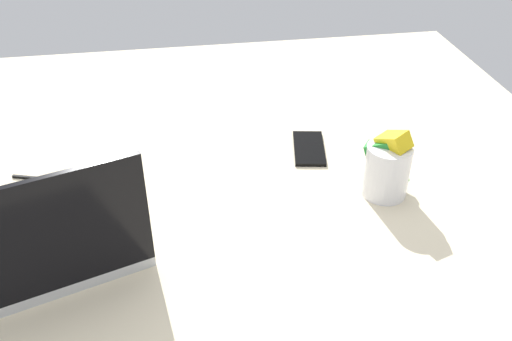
% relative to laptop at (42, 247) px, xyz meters
% --- Properties ---
extents(bed_mattress, '(1.80, 1.40, 0.18)m').
position_rel_laptop_xyz_m(bed_mattress, '(-0.24, -0.25, -0.13)').
color(bed_mattress, beige).
rests_on(bed_mattress, ground).
extents(laptop, '(0.39, 0.32, 0.23)m').
position_rel_laptop_xyz_m(laptop, '(0.00, 0.00, 0.00)').
color(laptop, '#B7BABC').
rests_on(laptop, bed_mattress).
extents(snack_cup, '(0.10, 0.10, 0.15)m').
position_rel_laptop_xyz_m(snack_cup, '(-0.64, -0.11, 0.02)').
color(snack_cup, silver).
rests_on(snack_cup, bed_mattress).
extents(cell_phone, '(0.09, 0.15, 0.01)m').
position_rel_laptop_xyz_m(cell_phone, '(-0.53, -0.29, -0.04)').
color(cell_phone, black).
rests_on(cell_phone, bed_mattress).
extents(charger_cable, '(0.16, 0.06, 0.01)m').
position_rel_laptop_xyz_m(charger_cable, '(0.03, -0.26, -0.04)').
color(charger_cable, black).
rests_on(charger_cable, bed_mattress).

